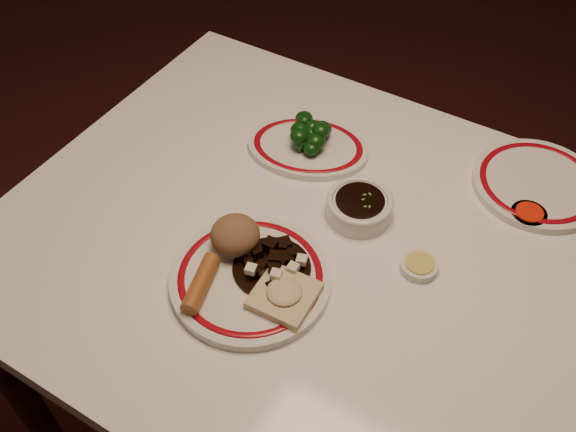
% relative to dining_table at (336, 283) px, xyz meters
% --- Properties ---
extents(dining_table, '(1.20, 0.90, 0.75)m').
position_rel_dining_table_xyz_m(dining_table, '(0.00, 0.00, 0.00)').
color(dining_table, white).
rests_on(dining_table, ground).
extents(main_plate, '(0.35, 0.35, 0.02)m').
position_rel_dining_table_xyz_m(main_plate, '(-0.09, -0.13, 0.10)').
color(main_plate, silver).
rests_on(main_plate, dining_table).
extents(rice_mound, '(0.08, 0.08, 0.06)m').
position_rel_dining_table_xyz_m(rice_mound, '(-0.15, -0.10, 0.14)').
color(rice_mound, brown).
rests_on(rice_mound, main_plate).
extents(spring_roll, '(0.06, 0.11, 0.03)m').
position_rel_dining_table_xyz_m(spring_roll, '(-0.15, -0.20, 0.12)').
color(spring_roll, '#9F5927').
rests_on(spring_roll, main_plate).
extents(fried_wonton, '(0.10, 0.10, 0.03)m').
position_rel_dining_table_xyz_m(fried_wonton, '(-0.02, -0.14, 0.12)').
color(fried_wonton, '#CBBC8F').
rests_on(fried_wonton, main_plate).
extents(stirfry_heap, '(0.13, 0.13, 0.03)m').
position_rel_dining_table_xyz_m(stirfry_heap, '(-0.07, -0.10, 0.12)').
color(stirfry_heap, black).
rests_on(stirfry_heap, main_plate).
extents(broccoli_plate, '(0.28, 0.26, 0.02)m').
position_rel_dining_table_xyz_m(broccoli_plate, '(-0.17, 0.20, 0.10)').
color(broccoli_plate, silver).
rests_on(broccoli_plate, dining_table).
extents(broccoli_pile, '(0.09, 0.10, 0.05)m').
position_rel_dining_table_xyz_m(broccoli_pile, '(-0.17, 0.20, 0.13)').
color(broccoli_pile, '#23471C').
rests_on(broccoli_pile, broccoli_plate).
extents(soy_bowl, '(0.12, 0.12, 0.04)m').
position_rel_dining_table_xyz_m(soy_bowl, '(-0.01, 0.09, 0.11)').
color(soy_bowl, silver).
rests_on(soy_bowl, dining_table).
extents(sweet_sour_dish, '(0.06, 0.06, 0.02)m').
position_rel_dining_table_xyz_m(sweet_sour_dish, '(0.26, 0.24, 0.10)').
color(sweet_sour_dish, silver).
rests_on(sweet_sour_dish, dining_table).
extents(mustard_dish, '(0.06, 0.06, 0.02)m').
position_rel_dining_table_xyz_m(mustard_dish, '(0.13, 0.03, 0.10)').
color(mustard_dish, silver).
rests_on(mustard_dish, dining_table).
extents(far_plate, '(0.28, 0.28, 0.02)m').
position_rel_dining_table_xyz_m(far_plate, '(0.25, 0.33, 0.10)').
color(far_plate, silver).
rests_on(far_plate, dining_table).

